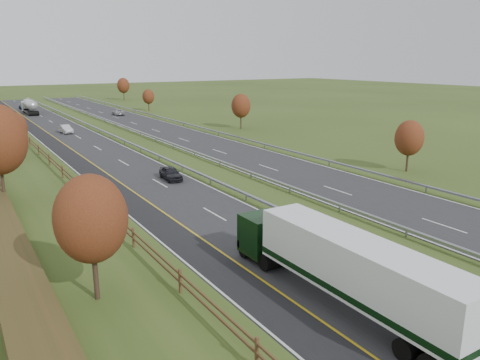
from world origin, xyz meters
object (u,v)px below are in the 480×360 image
(road_tanker, at_px, (30,106))
(car_silver_mid, at_px, (65,129))
(car_oncoming, at_px, (118,112))
(car_dark_near, at_px, (171,173))
(car_small_far, at_px, (24,106))
(box_lorry, at_px, (342,266))

(road_tanker, height_order, car_silver_mid, road_tanker)
(car_oncoming, bearing_deg, car_silver_mid, 57.93)
(road_tanker, bearing_deg, car_dark_near, -87.78)
(car_silver_mid, bearing_deg, car_oncoming, 47.74)
(road_tanker, relative_size, car_dark_near, 2.71)
(car_silver_mid, distance_m, car_small_far, 48.93)
(car_dark_near, distance_m, car_silver_mid, 40.85)
(box_lorry, relative_size, car_oncoming, 3.45)
(car_silver_mid, relative_size, car_small_far, 0.89)
(road_tanker, bearing_deg, box_lorry, -90.17)
(road_tanker, distance_m, car_small_far, 12.64)
(car_oncoming, bearing_deg, car_dark_near, 81.74)
(car_silver_mid, bearing_deg, road_tanker, 85.02)
(road_tanker, distance_m, car_dark_near, 77.18)
(car_dark_near, bearing_deg, car_oncoming, 82.53)
(box_lorry, xyz_separation_m, road_tanker, (0.32, 106.81, -0.47))
(road_tanker, bearing_deg, car_silver_mid, -89.16)
(box_lorry, relative_size, car_dark_near, 3.93)
(box_lorry, bearing_deg, car_oncoming, 79.34)
(car_dark_near, relative_size, car_oncoming, 0.88)
(box_lorry, distance_m, car_silver_mid, 70.50)
(box_lorry, distance_m, car_dark_near, 29.93)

